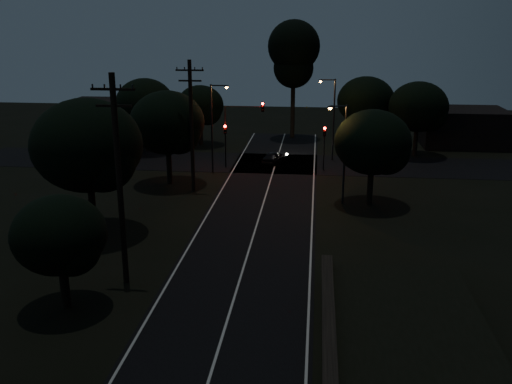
{
  "coord_description": "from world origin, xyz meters",
  "views": [
    {
      "loc": [
        3.86,
        -11.85,
        13.41
      ],
      "look_at": [
        0.0,
        24.0,
        2.5
      ],
      "focal_mm": 40.0,
      "sensor_mm": 36.0,
      "label": 1
    }
  ],
  "objects_px": {
    "car": "(274,157)",
    "signal_mast": "(243,122)",
    "signal_left": "(225,138)",
    "tall_pine": "(294,53)",
    "signal_right": "(324,140)",
    "streetlight_b": "(332,114)",
    "streetlight_c": "(343,147)",
    "streetlight_a": "(214,122)",
    "utility_pole_mid": "(119,178)",
    "utility_pole_far": "(191,124)"
  },
  "relations": [
    {
      "from": "utility_pole_mid",
      "to": "streetlight_c",
      "type": "bearing_deg",
      "value": 51.74
    },
    {
      "from": "streetlight_b",
      "to": "streetlight_c",
      "type": "xyz_separation_m",
      "value": [
        0.52,
        -14.0,
        -0.29
      ]
    },
    {
      "from": "utility_pole_mid",
      "to": "streetlight_a",
      "type": "bearing_deg",
      "value": 88.27
    },
    {
      "from": "signal_mast",
      "to": "streetlight_b",
      "type": "distance_m",
      "value": 9.15
    },
    {
      "from": "streetlight_a",
      "to": "car",
      "type": "distance_m",
      "value": 7.71
    },
    {
      "from": "signal_right",
      "to": "car",
      "type": "relative_size",
      "value": 1.16
    },
    {
      "from": "utility_pole_far",
      "to": "signal_mast",
      "type": "relative_size",
      "value": 1.68
    },
    {
      "from": "streetlight_a",
      "to": "streetlight_c",
      "type": "bearing_deg",
      "value": -35.69
    },
    {
      "from": "utility_pole_mid",
      "to": "tall_pine",
      "type": "xyz_separation_m",
      "value": [
        7.0,
        40.0,
        4.0
      ]
    },
    {
      "from": "tall_pine",
      "to": "signal_mast",
      "type": "distance_m",
      "value": 16.42
    },
    {
      "from": "utility_pole_far",
      "to": "signal_left",
      "type": "height_order",
      "value": "utility_pole_far"
    },
    {
      "from": "tall_pine",
      "to": "streetlight_c",
      "type": "bearing_deg",
      "value": -79.07
    },
    {
      "from": "tall_pine",
      "to": "signal_right",
      "type": "height_order",
      "value": "tall_pine"
    },
    {
      "from": "signal_mast",
      "to": "car",
      "type": "height_order",
      "value": "signal_mast"
    },
    {
      "from": "signal_left",
      "to": "signal_mast",
      "type": "bearing_deg",
      "value": 0.13
    },
    {
      "from": "utility_pole_mid",
      "to": "signal_left",
      "type": "height_order",
      "value": "utility_pole_mid"
    },
    {
      "from": "signal_mast",
      "to": "car",
      "type": "relative_size",
      "value": 1.77
    },
    {
      "from": "signal_left",
      "to": "streetlight_b",
      "type": "bearing_deg",
      "value": 22.05
    },
    {
      "from": "tall_pine",
      "to": "streetlight_b",
      "type": "relative_size",
      "value": 1.69
    },
    {
      "from": "streetlight_c",
      "to": "streetlight_a",
      "type": "bearing_deg",
      "value": 144.31
    },
    {
      "from": "signal_mast",
      "to": "tall_pine",
      "type": "bearing_deg",
      "value": 75.38
    },
    {
      "from": "signal_right",
      "to": "signal_mast",
      "type": "xyz_separation_m",
      "value": [
        -7.51,
        0.0,
        1.5
      ]
    },
    {
      "from": "utility_pole_mid",
      "to": "streetlight_b",
      "type": "relative_size",
      "value": 1.38
    },
    {
      "from": "tall_pine",
      "to": "signal_right",
      "type": "xyz_separation_m",
      "value": [
        3.6,
        -15.01,
        -6.9
      ]
    },
    {
      "from": "utility_pole_mid",
      "to": "tall_pine",
      "type": "relative_size",
      "value": 0.81
    },
    {
      "from": "streetlight_b",
      "to": "streetlight_c",
      "type": "bearing_deg",
      "value": -87.86
    },
    {
      "from": "utility_pole_mid",
      "to": "streetlight_b",
      "type": "distance_m",
      "value": 31.15
    },
    {
      "from": "utility_pole_mid",
      "to": "signal_mast",
      "type": "bearing_deg",
      "value": 82.96
    },
    {
      "from": "streetlight_b",
      "to": "streetlight_c",
      "type": "height_order",
      "value": "streetlight_b"
    },
    {
      "from": "streetlight_a",
      "to": "streetlight_c",
      "type": "xyz_separation_m",
      "value": [
        11.14,
        -8.0,
        -0.29
      ]
    },
    {
      "from": "car",
      "to": "signal_left",
      "type": "bearing_deg",
      "value": 44.72
    },
    {
      "from": "signal_mast",
      "to": "streetlight_b",
      "type": "xyz_separation_m",
      "value": [
        8.22,
        4.01,
        0.3
      ]
    },
    {
      "from": "signal_right",
      "to": "streetlight_b",
      "type": "bearing_deg",
      "value": 80.0
    },
    {
      "from": "car",
      "to": "streetlight_c",
      "type": "bearing_deg",
      "value": 136.17
    },
    {
      "from": "signal_mast",
      "to": "streetlight_a",
      "type": "height_order",
      "value": "streetlight_a"
    },
    {
      "from": "utility_pole_mid",
      "to": "signal_right",
      "type": "distance_m",
      "value": 27.3
    },
    {
      "from": "utility_pole_mid",
      "to": "signal_right",
      "type": "xyz_separation_m",
      "value": [
        10.6,
        24.99,
        -2.9
      ]
    },
    {
      "from": "car",
      "to": "streetlight_b",
      "type": "bearing_deg",
      "value": -140.52
    },
    {
      "from": "signal_left",
      "to": "streetlight_a",
      "type": "xyz_separation_m",
      "value": [
        -0.71,
        -1.99,
        1.8
      ]
    },
    {
      "from": "tall_pine",
      "to": "signal_left",
      "type": "height_order",
      "value": "tall_pine"
    },
    {
      "from": "car",
      "to": "signal_mast",
      "type": "bearing_deg",
      "value": 56.48
    },
    {
      "from": "utility_pole_far",
      "to": "streetlight_b",
      "type": "relative_size",
      "value": 1.31
    },
    {
      "from": "signal_left",
      "to": "signal_mast",
      "type": "xyz_separation_m",
      "value": [
        1.69,
        0.0,
        1.5
      ]
    },
    {
      "from": "streetlight_a",
      "to": "streetlight_c",
      "type": "relative_size",
      "value": 1.07
    },
    {
      "from": "signal_mast",
      "to": "streetlight_b",
      "type": "height_order",
      "value": "streetlight_b"
    },
    {
      "from": "utility_pole_mid",
      "to": "signal_right",
      "type": "height_order",
      "value": "utility_pole_mid"
    },
    {
      "from": "signal_left",
      "to": "signal_mast",
      "type": "relative_size",
      "value": 0.66
    },
    {
      "from": "utility_pole_mid",
      "to": "signal_mast",
      "type": "height_order",
      "value": "utility_pole_mid"
    },
    {
      "from": "tall_pine",
      "to": "signal_right",
      "type": "relative_size",
      "value": 3.3
    },
    {
      "from": "tall_pine",
      "to": "car",
      "type": "height_order",
      "value": "tall_pine"
    }
  ]
}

